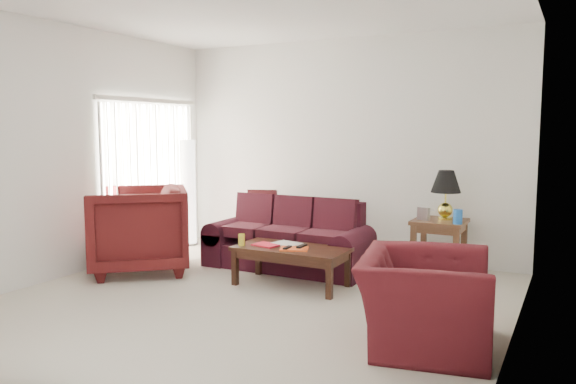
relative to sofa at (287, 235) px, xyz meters
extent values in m
plane|color=beige|center=(0.30, -1.41, -0.43)|extent=(5.00, 5.00, 0.00)
cube|color=silver|center=(-2.12, -0.11, 0.65)|extent=(0.10, 2.00, 2.16)
cube|color=black|center=(-0.78, 0.71, 0.26)|extent=(0.46, 0.34, 0.43)
cube|color=#B7B7BC|center=(1.59, 0.51, 0.32)|extent=(0.16, 0.11, 0.16)
cylinder|color=#1B5AB4|center=(2.02, 0.41, 0.33)|extent=(0.12, 0.12, 0.17)
cube|color=silver|center=(1.57, 0.84, 0.33)|extent=(0.15, 0.18, 0.05)
imported|color=#400E0F|center=(-1.56, -0.99, 0.11)|extent=(1.63, 1.63, 1.07)
imported|color=#461016|center=(2.17, -1.74, -0.05)|extent=(1.21, 1.32, 0.75)
cube|color=red|center=(0.12, -0.74, 0.03)|extent=(0.32, 0.27, 0.02)
cube|color=silver|center=(0.30, -0.58, 0.03)|extent=(0.36, 0.30, 0.02)
cube|color=#E04C1A|center=(0.50, -0.79, 0.03)|extent=(0.37, 0.32, 0.02)
cube|color=black|center=(0.44, -0.84, 0.05)|extent=(0.06, 0.16, 0.02)
cube|color=black|center=(0.55, -0.70, 0.05)|extent=(0.05, 0.18, 0.02)
cylinder|color=gold|center=(-0.13, -0.87, 0.08)|extent=(0.09, 0.09, 0.13)
camera|label=1|loc=(3.24, -6.20, 1.34)|focal=35.00mm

